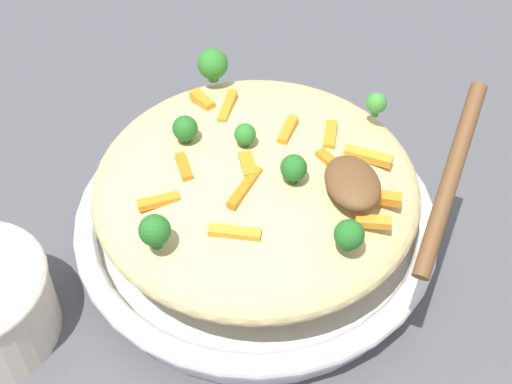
% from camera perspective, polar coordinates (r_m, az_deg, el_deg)
% --- Properties ---
extents(ground_plane, '(2.40, 2.40, 0.00)m').
position_cam_1_polar(ground_plane, '(0.62, -0.00, -4.05)').
color(ground_plane, '#4C4C51').
extents(serving_bowl, '(0.31, 0.31, 0.04)m').
position_cam_1_polar(serving_bowl, '(0.60, -0.00, -2.60)').
color(serving_bowl, silver).
rests_on(serving_bowl, ground_plane).
extents(pasta_mound, '(0.27, 0.27, 0.07)m').
position_cam_1_polar(pasta_mound, '(0.57, -0.00, 0.57)').
color(pasta_mound, '#D1BA7A').
rests_on(pasta_mound, serving_bowl).
extents(carrot_piece_0, '(0.02, 0.04, 0.01)m').
position_cam_1_polar(carrot_piece_0, '(0.53, 9.62, -0.35)').
color(carrot_piece_0, orange).
rests_on(carrot_piece_0, pasta_mound).
extents(carrot_piece_1, '(0.02, 0.03, 0.01)m').
position_cam_1_polar(carrot_piece_1, '(0.51, 9.56, -2.41)').
color(carrot_piece_1, orange).
rests_on(carrot_piece_1, pasta_mound).
extents(carrot_piece_2, '(0.03, 0.02, 0.01)m').
position_cam_1_polar(carrot_piece_2, '(0.57, 2.61, 5.06)').
color(carrot_piece_2, orange).
rests_on(carrot_piece_2, pasta_mound).
extents(carrot_piece_3, '(0.04, 0.03, 0.01)m').
position_cam_1_polar(carrot_piece_3, '(0.52, -0.91, 0.38)').
color(carrot_piece_3, orange).
rests_on(carrot_piece_3, pasta_mound).
extents(carrot_piece_4, '(0.03, 0.02, 0.01)m').
position_cam_1_polar(carrot_piece_4, '(0.60, -4.41, 7.46)').
color(carrot_piece_4, orange).
rests_on(carrot_piece_4, pasta_mound).
extents(carrot_piece_5, '(0.03, 0.01, 0.01)m').
position_cam_1_polar(carrot_piece_5, '(0.54, -0.66, 2.20)').
color(carrot_piece_5, orange).
rests_on(carrot_piece_5, pasta_mound).
extents(carrot_piece_6, '(0.01, 0.03, 0.01)m').
position_cam_1_polar(carrot_piece_6, '(0.52, -7.97, -0.74)').
color(carrot_piece_6, orange).
rests_on(carrot_piece_6, pasta_mound).
extents(carrot_piece_7, '(0.02, 0.04, 0.01)m').
position_cam_1_polar(carrot_piece_7, '(0.50, -1.76, -3.33)').
color(carrot_piece_7, orange).
rests_on(carrot_piece_7, pasta_mound).
extents(carrot_piece_8, '(0.03, 0.04, 0.01)m').
position_cam_1_polar(carrot_piece_8, '(0.56, 9.13, 2.91)').
color(carrot_piece_8, orange).
rests_on(carrot_piece_8, pasta_mound).
extents(carrot_piece_9, '(0.03, 0.01, 0.01)m').
position_cam_1_polar(carrot_piece_9, '(0.54, -5.90, 1.90)').
color(carrot_piece_9, orange).
rests_on(carrot_piece_9, pasta_mound).
extents(carrot_piece_10, '(0.03, 0.02, 0.01)m').
position_cam_1_polar(carrot_piece_10, '(0.57, 6.06, 4.60)').
color(carrot_piece_10, orange).
rests_on(carrot_piece_10, pasta_mound).
extents(carrot_piece_11, '(0.04, 0.02, 0.01)m').
position_cam_1_polar(carrot_piece_11, '(0.54, 6.36, 2.21)').
color(carrot_piece_11, orange).
rests_on(carrot_piece_11, pasta_mound).
extents(carrot_piece_12, '(0.04, 0.02, 0.01)m').
position_cam_1_polar(carrot_piece_12, '(0.59, -2.35, 6.99)').
color(carrot_piece_12, orange).
rests_on(carrot_piece_12, pasta_mound).
extents(broccoli_floret_0, '(0.02, 0.02, 0.02)m').
position_cam_1_polar(broccoli_floret_0, '(0.55, -0.90, 4.71)').
color(broccoli_floret_0, '#296820').
rests_on(broccoli_floret_0, pasta_mound).
extents(broccoli_floret_1, '(0.03, 0.03, 0.03)m').
position_cam_1_polar(broccoli_floret_1, '(0.62, -3.55, 10.36)').
color(broccoli_floret_1, '#296820').
rests_on(broccoli_floret_1, pasta_mound).
extents(broccoli_floret_2, '(0.02, 0.02, 0.02)m').
position_cam_1_polar(broccoli_floret_2, '(0.56, -5.80, 5.16)').
color(broccoli_floret_2, '#205B1C').
rests_on(broccoli_floret_2, pasta_mound).
extents(broccoli_floret_3, '(0.02, 0.02, 0.02)m').
position_cam_1_polar(broccoli_floret_3, '(0.52, 3.09, 1.95)').
color(broccoli_floret_3, '#205B1C').
rests_on(broccoli_floret_3, pasta_mound).
extents(broccoli_floret_4, '(0.02, 0.02, 0.02)m').
position_cam_1_polar(broccoli_floret_4, '(0.59, 9.80, 7.14)').
color(broccoli_floret_4, '#377928').
rests_on(broccoli_floret_4, pasta_mound).
extents(broccoli_floret_5, '(0.02, 0.02, 0.02)m').
position_cam_1_polar(broccoli_floret_5, '(0.49, 7.61, -3.49)').
color(broccoli_floret_5, '#205B1C').
rests_on(broccoli_floret_5, pasta_mound).
extents(broccoli_floret_6, '(0.02, 0.02, 0.03)m').
position_cam_1_polar(broccoli_floret_6, '(0.49, -8.26, -3.15)').
color(broccoli_floret_6, '#205B1C').
rests_on(broccoli_floret_6, pasta_mound).
extents(serving_spoon, '(0.13, 0.12, 0.08)m').
position_cam_1_polar(serving_spoon, '(0.51, 10.44, 0.90)').
color(serving_spoon, brown).
rests_on(serving_spoon, pasta_mound).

